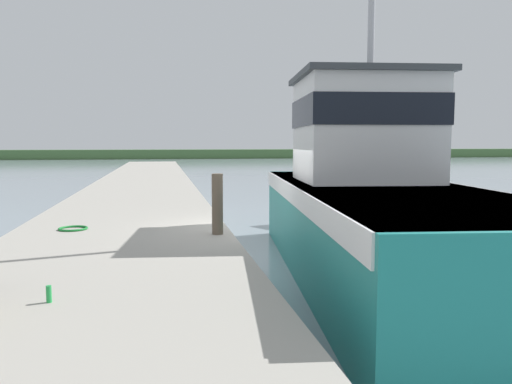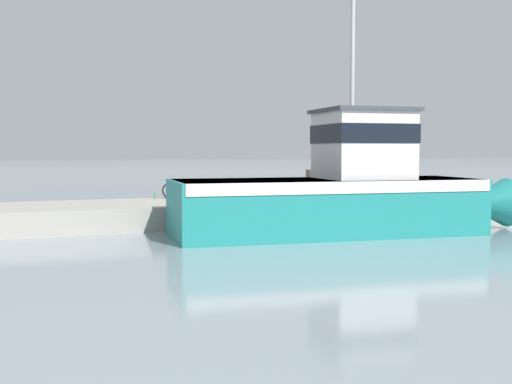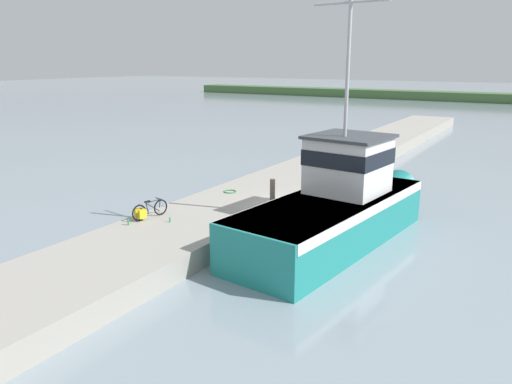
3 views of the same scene
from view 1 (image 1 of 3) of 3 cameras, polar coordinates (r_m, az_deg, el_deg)
The scene contains 8 objects.
ground_plane at distance 10.94m, azimuth 0.55°, elevation -8.36°, with size 320.00×320.00×0.00m, color #84939E.
dock_pier at distance 10.68m, azimuth -15.20°, elevation -6.64°, with size 4.49×80.00×0.82m, color #A39E93.
far_shoreline at distance 92.07m, azimuth 9.67°, elevation 4.37°, with size 180.00×5.00×1.54m, color #426638.
fishing_boat_main at distance 10.49m, azimuth 13.05°, elevation -1.02°, with size 4.52×12.08×10.55m.
boat_white_moored at distance 56.84m, azimuth 12.66°, elevation 3.70°, with size 4.10×4.68×4.13m.
mooring_post at distance 9.97m, azimuth -4.43°, elevation -1.38°, with size 0.22×0.22×1.21m, color brown.
hose_coil at distance 11.24m, azimuth -20.17°, elevation -3.93°, with size 0.60×0.60×0.05m, color #197A2D.
water_bottle_by_bike at distance 6.28m, azimuth -22.59°, elevation -10.72°, with size 0.06×0.06×0.20m, color green.
Camera 1 is at (-2.08, -10.41, 2.64)m, focal length 35.00 mm.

